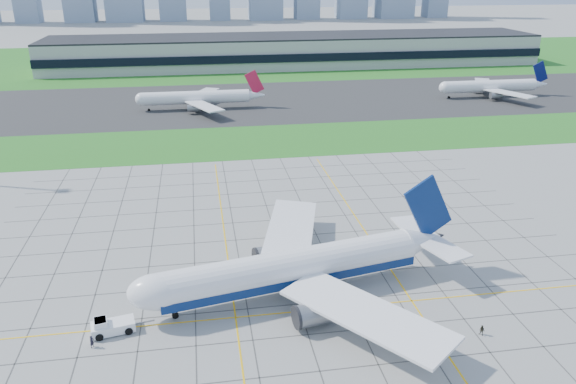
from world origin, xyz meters
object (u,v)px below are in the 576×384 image
object	(u,v)px
crew_far	(482,330)
distant_jet_2	(491,86)
airliner	(294,268)
pushback_tug	(111,326)
crew_near	(92,342)
distant_jet_1	(198,97)

from	to	relation	value
crew_far	distant_jet_2	xyz separation A→B (m)	(80.13, 149.60, 3.68)
crew_far	distant_jet_2	size ratio (longest dim) A/B	0.04
airliner	pushback_tug	size ratio (longest dim) A/B	6.07
crew_far	airliner	bearing A→B (deg)	-159.56
crew_near	crew_far	world-z (taller)	crew_near
crew_near	distant_jet_2	world-z (taller)	distant_jet_2
airliner	pushback_tug	xyz separation A→B (m)	(-27.91, -5.96, -3.66)
airliner	crew_near	xyz separation A→B (m)	(-30.07, -9.08, -3.83)
pushback_tug	crew_near	distance (m)	3.80
crew_far	distant_jet_1	size ratio (longest dim) A/B	0.04
distant_jet_1	distant_jet_2	bearing A→B (deg)	1.21
pushback_tug	crew_near	xyz separation A→B (m)	(-2.17, -3.11, -0.17)
crew_near	distant_jet_2	bearing A→B (deg)	-8.29
crew_far	distant_jet_2	distance (m)	169.75
airliner	crew_near	distance (m)	31.64
distant_jet_2	distant_jet_1	bearing A→B (deg)	-178.79
airliner	distant_jet_2	size ratio (longest dim) A/B	1.23
crew_near	crew_far	size ratio (longest dim) A/B	1.16
crew_near	crew_far	distance (m)	55.25
crew_far	distant_jet_1	bearing A→B (deg)	156.57
pushback_tug	distant_jet_1	bearing A→B (deg)	72.50
pushback_tug	distant_jet_2	xyz separation A→B (m)	(132.86, 140.30, 3.38)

